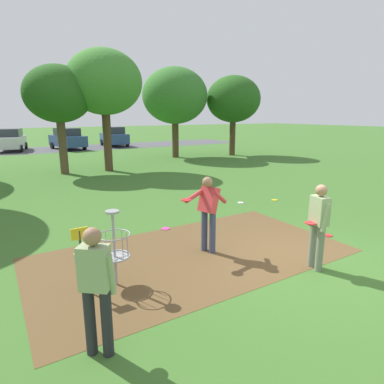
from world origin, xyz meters
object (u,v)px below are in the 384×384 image
Objects in this scene: tree_near_left at (175,96)px; parked_car_center_right at (114,136)px; player_throwing at (208,209)px; player_foreground_watching at (318,222)px; tree_mid_right at (58,95)px; frisbee_mid_grass at (328,235)px; frisbee_near_basket at (241,203)px; parked_car_center_left at (67,139)px; player_waiting_left at (96,285)px; frisbee_by_tee at (275,200)px; frisbee_far_right at (166,229)px; tree_mid_center at (233,99)px; parked_car_leftmost at (11,140)px; tree_near_right at (104,83)px; disc_golf_basket at (111,246)px.

tree_near_left reaches higher than parked_car_center_right.
player_throwing is at bearing -104.21° from parked_car_center_right.
parked_car_center_right is at bearing 79.40° from player_foreground_watching.
frisbee_mid_grass is at bearing -73.35° from tree_mid_right.
tree_mid_right is (-4.02, 9.27, 3.93)m from frisbee_near_basket.
player_throwing is 7.94× the size of frisbee_mid_grass.
parked_car_center_left is (-1.14, 25.49, 0.91)m from frisbee_mid_grass.
player_waiting_left is at bearing -146.93° from player_throwing.
frisbee_by_tee is 4.76m from frisbee_far_right.
frisbee_near_basket is (1.96, 4.62, -0.96)m from player_foreground_watching.
tree_mid_center reaches higher than parked_car_leftmost.
parked_car_leftmost is (-5.43, 26.62, 0.91)m from frisbee_mid_grass.
player_throwing is 18.32m from tree_mid_center.
tree_near_right is 1.17× the size of tree_mid_right.
tree_near_right is (0.18, 13.60, 3.61)m from player_foreground_watching.
tree_near_left is (7.41, 14.96, 3.24)m from player_throwing.
tree_near_right is at bearing 72.52° from disc_golf_basket.
player_waiting_left is at bearing -169.31° from frisbee_mid_grass.
parked_car_center_right is (8.75, -0.29, 0.00)m from parked_car_leftmost.
parked_car_leftmost is (-2.28, 25.83, -0.06)m from player_throwing.
parked_car_center_right is (-0.94, 10.59, -3.31)m from tree_near_left.
frisbee_by_tee is 11.66m from tree_mid_right.
parked_car_leftmost reaches higher than frisbee_near_basket.
player_foreground_watching is 0.30× the size of tree_mid_center.
player_throwing is at bearing -86.10° from frisbee_far_right.
tree_near_right is 15.05m from parked_car_center_right.
frisbee_far_right is 0.05× the size of parked_car_center_left.
tree_mid_center is (8.48, 14.61, 4.04)m from frisbee_mid_grass.
parked_car_leftmost is at bearing 103.68° from frisbee_near_basket.
player_throwing is 0.38× the size of parked_car_leftmost.
frisbee_by_tee is (3.24, 4.27, -0.96)m from player_foreground_watching.
frisbee_near_basket is at bearing 66.99° from player_foreground_watching.
disc_golf_basket is at bearing 158.07° from player_foreground_watching.
disc_golf_basket is at bearing -150.59° from frisbee_near_basket.
frisbee_near_basket is 0.04× the size of tree_mid_center.
parked_car_leftmost is at bearing 96.56° from tree_mid_right.
player_throwing is at bearing -116.35° from tree_near_left.
tree_mid_center is 12.45m from tree_mid_right.
tree_mid_center reaches higher than player_throwing.
frisbee_near_basket is 0.92× the size of frisbee_far_right.
parked_car_leftmost is at bearing 165.24° from parked_car_center_left.
tree_mid_center is 13.18m from parked_car_center_right.
parked_car_center_left is at bearing -14.76° from parked_car_leftmost.
parked_car_center_right is at bearing 75.79° from player_throwing.
player_throwing is 0.38× the size of parked_car_center_left.
player_waiting_left is 7.96m from frisbee_near_basket.
parked_car_center_left reaches higher than player_throwing.
disc_golf_basket is 0.32× the size of parked_car_center_right.
player_throwing reaches higher than disc_golf_basket.
parked_car_leftmost is at bearing 101.54° from frisbee_mid_grass.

